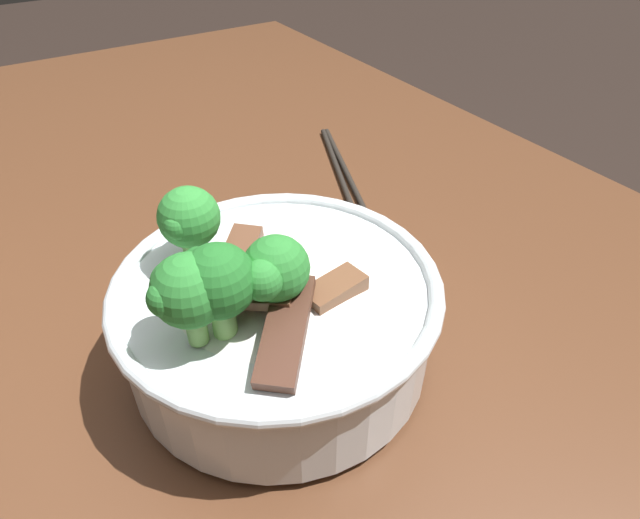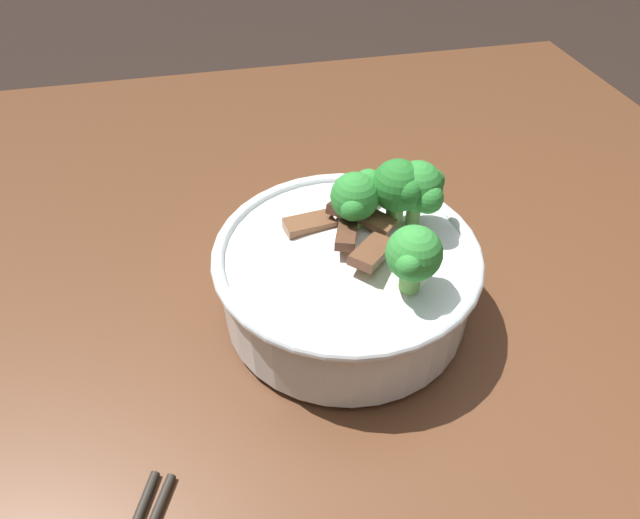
# 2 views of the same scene
# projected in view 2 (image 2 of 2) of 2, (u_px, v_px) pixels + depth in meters

# --- Properties ---
(dining_table) EXTENTS (1.49, 1.05, 0.76)m
(dining_table) POSITION_uv_depth(u_px,v_px,m) (423.00, 484.00, 0.50)
(dining_table) COLOR #56331E
(dining_table) RESTS_ON ground
(rice_bowl) EXTENTS (0.24, 0.24, 0.15)m
(rice_bowl) POSITION_uv_depth(u_px,v_px,m) (350.00, 267.00, 0.51)
(rice_bowl) COLOR silver
(rice_bowl) RESTS_ON dining_table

